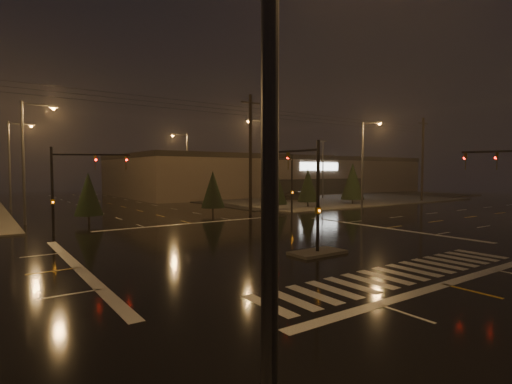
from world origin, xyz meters
TOP-DOWN VIEW (x-y plane):
  - ground at (0.00, 0.00)m, footprint 140.00×140.00m
  - sidewalk_ne at (30.00, 30.00)m, footprint 36.00×36.00m
  - median_island at (0.00, -4.00)m, footprint 3.00×1.60m
  - crosswalk at (0.00, -9.00)m, footprint 15.00×2.60m
  - stop_bar_near at (0.00, -11.00)m, footprint 16.00×0.50m
  - stop_bar_far at (0.00, 11.00)m, footprint 16.00×0.50m
  - parking_lot at (35.00, 28.00)m, footprint 50.00×24.00m
  - retail_building at (35.00, 45.99)m, footprint 60.20×28.30m
  - signal_mast_median at (0.00, -3.07)m, footprint 0.25×4.59m
  - signal_mast_ne at (9.50, 10.14)m, footprint 4.84×1.86m
  - signal_mast_nw at (-9.50, 10.14)m, footprint 4.84×1.86m
  - streetlight_0 at (-11.18, -15.00)m, footprint 2.77×0.32m
  - streetlight_1 at (-11.18, 18.00)m, footprint 2.77×0.32m
  - streetlight_2 at (-11.18, 34.00)m, footprint 2.77×0.32m
  - streetlight_3 at (11.18, 16.00)m, footprint 2.77×0.32m
  - streetlight_4 at (11.18, 36.00)m, footprint 2.77×0.32m
  - streetlight_6 at (22.00, 11.18)m, footprint 0.32×2.77m
  - utility_pole_1 at (8.00, 14.00)m, footprint 2.20×0.32m
  - utility_pole_2 at (38.00, 14.00)m, footprint 2.20×0.32m
  - conifer_0 at (12.74, 15.67)m, footprint 2.25×2.25m
  - conifer_1 at (18.06, 16.44)m, footprint 2.53×2.53m
  - conifer_2 at (25.61, 16.09)m, footprint 3.05×3.05m
  - conifer_3 at (-7.07, 15.78)m, footprint 2.29×2.29m
  - conifer_4 at (4.81, 16.04)m, footprint 2.37×2.37m
  - car_parked at (24.06, 25.22)m, footprint 3.54×5.04m

SIDE VIEW (x-z plane):
  - ground at x=0.00m, z-range 0.00..0.00m
  - crosswalk at x=0.00m, z-range 0.00..0.01m
  - stop_bar_near at x=0.00m, z-range 0.00..0.01m
  - stop_bar_far at x=0.00m, z-range 0.00..0.01m
  - parking_lot at x=35.00m, z-range 0.00..0.08m
  - sidewalk_ne at x=30.00m, z-range 0.00..0.12m
  - median_island at x=0.00m, z-range 0.00..0.15m
  - car_parked at x=24.06m, z-range 0.00..1.59m
  - conifer_0 at x=12.74m, z-range 0.35..4.56m
  - conifer_3 at x=-7.07m, z-range 0.35..4.62m
  - conifer_4 at x=4.81m, z-range 0.35..4.75m
  - conifer_1 at x=18.06m, z-range 0.35..5.00m
  - conifer_2 at x=25.61m, z-range 0.35..5.81m
  - signal_mast_median at x=0.00m, z-range 0.75..6.75m
  - signal_mast_ne at x=9.50m, z-range 0.79..6.79m
  - signal_mast_nw at x=-9.50m, z-range 0.79..6.79m
  - retail_building at x=35.00m, z-range 0.24..7.44m
  - streetlight_0 at x=-11.18m, z-range 0.80..10.80m
  - streetlight_1 at x=-11.18m, z-range 0.80..10.80m
  - streetlight_2 at x=-11.18m, z-range 0.80..10.80m
  - streetlight_3 at x=11.18m, z-range 0.80..10.80m
  - streetlight_4 at x=11.18m, z-range 0.80..10.80m
  - streetlight_6 at x=22.00m, z-range 0.80..10.80m
  - utility_pole_1 at x=8.00m, z-range 0.13..12.13m
  - utility_pole_2 at x=38.00m, z-range 0.13..12.13m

